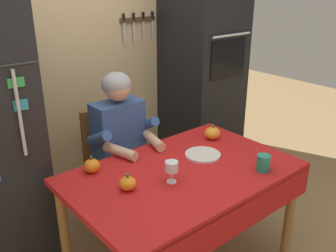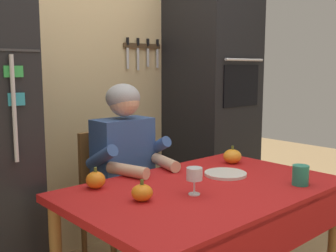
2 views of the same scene
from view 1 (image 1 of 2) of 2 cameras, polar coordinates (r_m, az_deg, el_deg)
name	(u,v)px [view 1 (image 1 of 2)]	position (r m, az deg, el deg)	size (l,w,h in m)	color
back_wall_assembly	(85,50)	(3.14, -12.63, 11.30)	(3.70, 0.13, 2.60)	#D1B784
wall_oven	(202,70)	(3.50, 5.29, 8.59)	(0.60, 0.64, 2.10)	black
dining_table	(185,184)	(2.34, 2.60, -8.83)	(1.40, 0.90, 0.74)	#9E6B33
chair_behind_person	(112,162)	(2.95, -8.61, -5.40)	(0.40, 0.40, 0.93)	brown
seated_person	(124,143)	(2.70, -6.76, -2.58)	(0.47, 0.55, 1.25)	#38384C
coffee_mug	(263,163)	(2.36, 14.40, -5.49)	(0.11, 0.08, 0.10)	#237F66
wine_glass	(172,167)	(2.14, 0.56, -6.35)	(0.08, 0.08, 0.13)	white
pumpkin_large	(92,166)	(2.32, -11.56, -5.97)	(0.10, 0.10, 0.11)	orange
pumpkin_medium	(212,133)	(2.75, 6.81, -1.09)	(0.11, 0.11, 0.11)	orange
pumpkin_small	(128,183)	(2.11, -6.18, -8.72)	(0.10, 0.10, 0.10)	orange
serving_tray	(203,155)	(2.50, 5.35, -4.40)	(0.24, 0.24, 0.02)	silver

